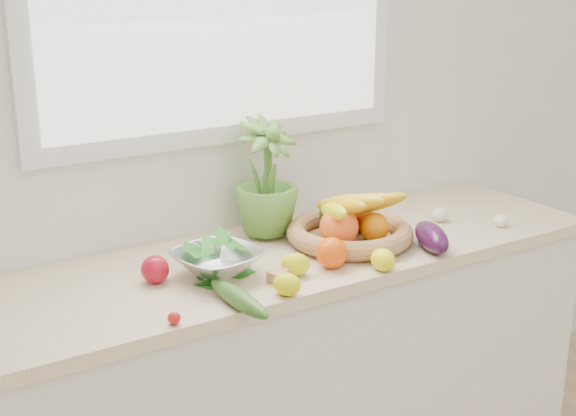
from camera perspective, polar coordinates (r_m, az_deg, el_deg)
back_wall at (r=2.59m, az=-4.79°, el=7.96°), size 4.50×0.02×2.70m
counter_cabinet at (r=2.66m, az=-1.17°, el=-12.90°), size 2.20×0.58×0.86m
countertop at (r=2.47m, az=-1.23°, el=-3.84°), size 2.24×0.62×0.04m
orange_loose at (r=2.35m, az=3.12°, el=-3.21°), size 0.11×0.11×0.09m
lemon_a at (r=2.17m, az=-0.07°, el=-5.46°), size 0.09×0.10×0.06m
lemon_b at (r=2.35m, az=6.77°, el=-3.69°), size 0.07×0.09×0.07m
lemon_c at (r=2.30m, az=0.52°, el=-4.03°), size 0.11×0.10×0.07m
apple at (r=2.28m, az=-9.44°, el=-4.33°), size 0.09×0.09×0.08m
ginger at (r=2.28m, az=-0.40°, el=-4.69°), size 0.11×0.08×0.03m
garlic_a at (r=2.59m, az=8.29°, el=-1.94°), size 0.07×0.07×0.05m
garlic_b at (r=2.81m, az=10.76°, el=-0.48°), size 0.07×0.07×0.05m
garlic_c at (r=2.80m, az=14.90°, el=-0.89°), size 0.06×0.06×0.04m
eggplant at (r=2.53m, az=10.17°, el=-2.06°), size 0.15×0.23×0.08m
cucumber at (r=2.10m, az=-3.54°, el=-6.46°), size 0.06×0.28×0.05m
radish at (r=2.03m, az=-8.10°, el=-7.77°), size 0.04×0.04×0.03m
potted_herb at (r=2.57m, az=-1.56°, el=2.29°), size 0.26×0.26×0.38m
fruit_basket at (r=2.55m, az=4.37°, el=-1.31°), size 0.51×0.51×0.20m
colander_with_spinach at (r=2.29m, az=-5.06°, el=-3.41°), size 0.29×0.29×0.12m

